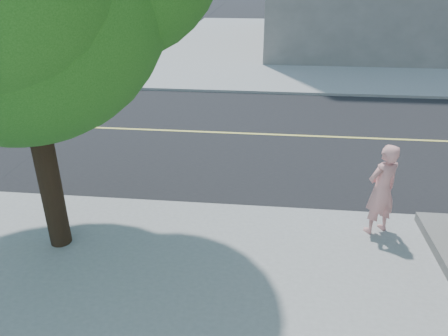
# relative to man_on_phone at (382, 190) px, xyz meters

# --- Properties ---
(ground) EXTENTS (140.00, 140.00, 0.00)m
(ground) POSITION_rel_man_on_phone_xyz_m (-7.53, 0.68, -1.01)
(ground) COLOR black
(ground) RESTS_ON ground
(road_ew) EXTENTS (140.00, 9.00, 0.01)m
(road_ew) POSITION_rel_man_on_phone_xyz_m (-7.53, 5.18, -1.01)
(road_ew) COLOR black
(road_ew) RESTS_ON ground
(sidewalk_ne) EXTENTS (29.00, 25.00, 0.12)m
(sidewalk_ne) POSITION_rel_man_on_phone_xyz_m (5.97, 22.18, -0.95)
(sidewalk_ne) COLOR gray
(sidewalk_ne) RESTS_ON ground
(man_on_phone) EXTENTS (0.78, 0.69, 1.78)m
(man_on_phone) POSITION_rel_man_on_phone_xyz_m (0.00, 0.00, 0.00)
(man_on_phone) COLOR pink
(man_on_phone) RESTS_ON sidewalk_se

